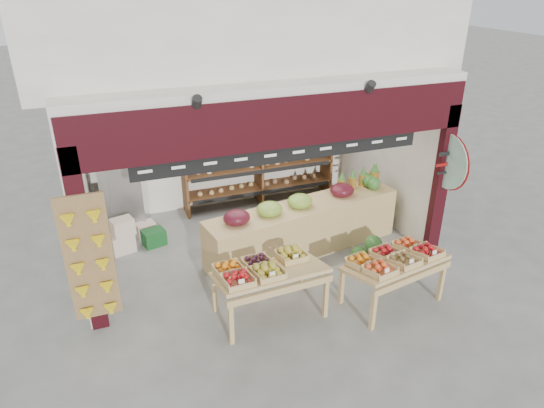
{
  "coord_description": "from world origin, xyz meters",
  "views": [
    {
      "loc": [
        -2.37,
        -6.91,
        4.49
      ],
      "look_at": [
        0.12,
        -0.2,
        1.02
      ],
      "focal_mm": 32.0,
      "sensor_mm": 36.0,
      "label": 1
    }
  ],
  "objects_px": {
    "cardboard_stack": "(135,235)",
    "refrigerator": "(123,182)",
    "display_table_left": "(262,270)",
    "back_shelving": "(259,149)",
    "display_table_right": "(395,260)",
    "watermelon_pile": "(371,257)",
    "mid_counter": "(304,226)"
  },
  "relations": [
    {
      "from": "display_table_left",
      "to": "watermelon_pile",
      "type": "relative_size",
      "value": 2.2
    },
    {
      "from": "mid_counter",
      "to": "cardboard_stack",
      "type": "bearing_deg",
      "value": 157.04
    },
    {
      "from": "refrigerator",
      "to": "back_shelving",
      "type": "bearing_deg",
      "value": 18.16
    },
    {
      "from": "display_table_left",
      "to": "watermelon_pile",
      "type": "distance_m",
      "value": 2.26
    },
    {
      "from": "cardboard_stack",
      "to": "display_table_left",
      "type": "xyz_separation_m",
      "value": [
        1.49,
        -2.59,
        0.53
      ]
    },
    {
      "from": "back_shelving",
      "to": "cardboard_stack",
      "type": "relative_size",
      "value": 3.12
    },
    {
      "from": "cardboard_stack",
      "to": "watermelon_pile",
      "type": "height_order",
      "value": "cardboard_stack"
    },
    {
      "from": "display_table_right",
      "to": "refrigerator",
      "type": "bearing_deg",
      "value": 131.88
    },
    {
      "from": "back_shelving",
      "to": "cardboard_stack",
      "type": "height_order",
      "value": "back_shelving"
    },
    {
      "from": "refrigerator",
      "to": "display_table_right",
      "type": "relative_size",
      "value": 1.17
    },
    {
      "from": "display_table_left",
      "to": "back_shelving",
      "type": "bearing_deg",
      "value": 71.61
    },
    {
      "from": "back_shelving",
      "to": "display_table_right",
      "type": "height_order",
      "value": "back_shelving"
    },
    {
      "from": "back_shelving",
      "to": "display_table_left",
      "type": "distance_m",
      "value": 3.77
    },
    {
      "from": "back_shelving",
      "to": "display_table_right",
      "type": "bearing_deg",
      "value": -79.65
    },
    {
      "from": "display_table_right",
      "to": "watermelon_pile",
      "type": "bearing_deg",
      "value": 76.65
    },
    {
      "from": "display_table_left",
      "to": "watermelon_pile",
      "type": "height_order",
      "value": "display_table_left"
    },
    {
      "from": "watermelon_pile",
      "to": "refrigerator",
      "type": "bearing_deg",
      "value": 141.41
    },
    {
      "from": "back_shelving",
      "to": "display_table_left",
      "type": "bearing_deg",
      "value": -108.39
    },
    {
      "from": "display_table_right",
      "to": "mid_counter",
      "type": "bearing_deg",
      "value": 109.55
    },
    {
      "from": "mid_counter",
      "to": "display_table_right",
      "type": "relative_size",
      "value": 2.32
    },
    {
      "from": "back_shelving",
      "to": "watermelon_pile",
      "type": "bearing_deg",
      "value": -72.75
    },
    {
      "from": "watermelon_pile",
      "to": "display_table_right",
      "type": "bearing_deg",
      "value": -103.35
    },
    {
      "from": "refrigerator",
      "to": "cardboard_stack",
      "type": "height_order",
      "value": "refrigerator"
    },
    {
      "from": "display_table_left",
      "to": "cardboard_stack",
      "type": "bearing_deg",
      "value": 119.94
    },
    {
      "from": "refrigerator",
      "to": "mid_counter",
      "type": "xyz_separation_m",
      "value": [
        2.79,
        -2.03,
        -0.42
      ]
    },
    {
      "from": "refrigerator",
      "to": "display_table_left",
      "type": "bearing_deg",
      "value": -49.95
    },
    {
      "from": "cardboard_stack",
      "to": "back_shelving",
      "type": "bearing_deg",
      "value": 19.78
    },
    {
      "from": "cardboard_stack",
      "to": "refrigerator",
      "type": "bearing_deg",
      "value": 92.63
    },
    {
      "from": "back_shelving",
      "to": "mid_counter",
      "type": "bearing_deg",
      "value": -87.86
    },
    {
      "from": "mid_counter",
      "to": "refrigerator",
      "type": "bearing_deg",
      "value": 143.95
    },
    {
      "from": "display_table_left",
      "to": "display_table_right",
      "type": "distance_m",
      "value": 1.93
    },
    {
      "from": "back_shelving",
      "to": "display_table_right",
      "type": "relative_size",
      "value": 2.02
    }
  ]
}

